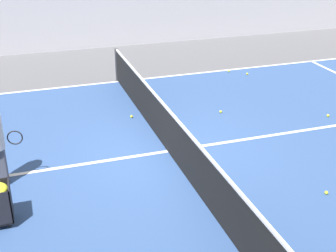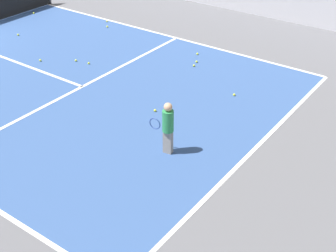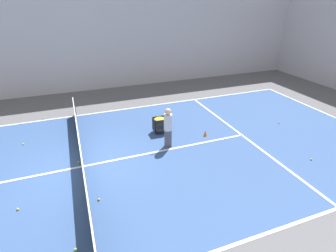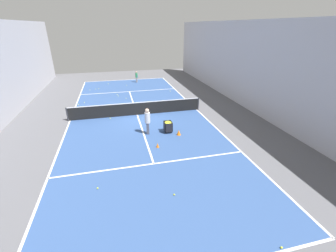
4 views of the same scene
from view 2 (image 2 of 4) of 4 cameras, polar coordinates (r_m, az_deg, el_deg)
name	(u,v)px [view 2 (image 2 of 4)]	position (r m, az deg, el deg)	size (l,w,h in m)	color
line_baseline_near	(254,150)	(11.06, 10.40, -2.90)	(9.58, 0.10, 0.00)	white
line_sideline_right	(49,5)	(21.61, -14.33, 14.16)	(0.10, 24.65, 0.00)	white
line_service_near	(82,87)	(13.90, -10.40, 4.75)	(9.58, 0.10, 0.00)	white
player_near_baseline	(168,125)	(10.41, -0.05, 0.15)	(0.29, 0.59, 1.29)	gray
tennis_ball_0	(89,63)	(15.31, -9.65, 7.57)	(0.07, 0.07, 0.07)	yellow
tennis_ball_2	(197,62)	(15.23, 3.50, 7.84)	(0.07, 0.07, 0.07)	yellow
tennis_ball_5	(194,66)	(14.95, 3.18, 7.37)	(0.07, 0.07, 0.07)	yellow
tennis_ball_6	(197,54)	(15.82, 3.60, 8.78)	(0.07, 0.07, 0.07)	yellow
tennis_ball_7	(107,21)	(18.99, -7.46, 12.56)	(0.07, 0.07, 0.07)	yellow
tennis_ball_12	(40,60)	(15.86, -15.30, 7.74)	(0.07, 0.07, 0.07)	yellow
tennis_ball_13	(76,60)	(15.58, -11.17, 7.85)	(0.07, 0.07, 0.07)	yellow
tennis_ball_15	(107,27)	(18.40, -7.41, 11.94)	(0.07, 0.07, 0.07)	yellow
tennis_ball_16	(34,13)	(20.53, -16.05, 13.09)	(0.07, 0.07, 0.07)	yellow
tennis_ball_17	(234,95)	(13.29, 8.07, 3.80)	(0.07, 0.07, 0.07)	yellow
tennis_ball_21	(18,35)	(18.28, -17.81, 10.55)	(0.07, 0.07, 0.07)	yellow
tennis_ball_22	(155,110)	(12.38, -1.59, 1.91)	(0.07, 0.07, 0.07)	yellow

